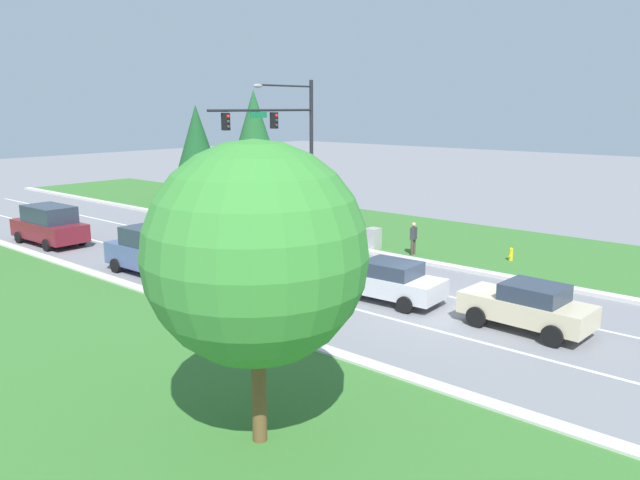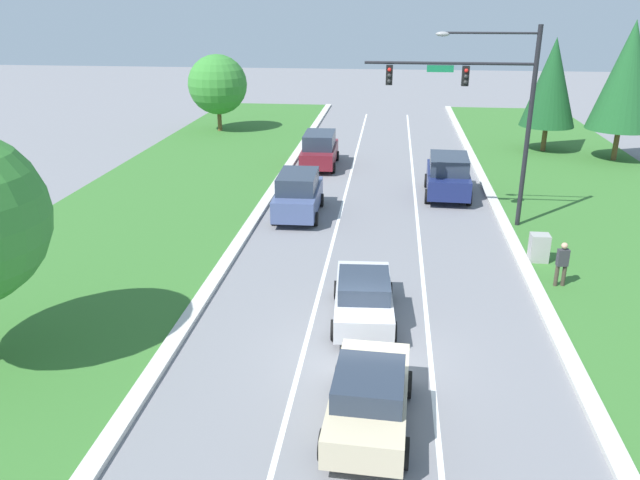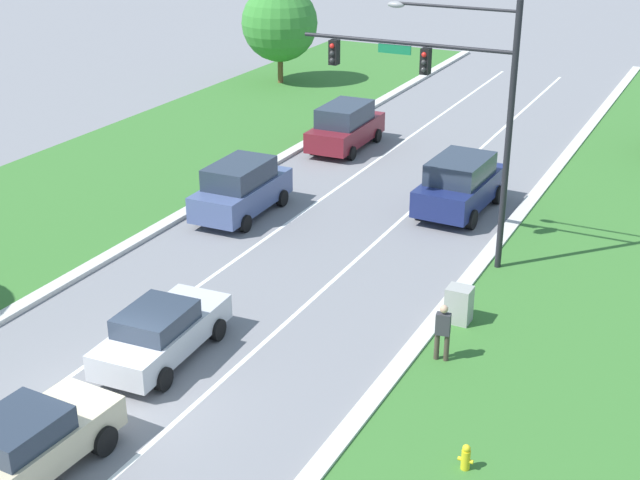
{
  "view_description": "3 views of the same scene",
  "coord_description": "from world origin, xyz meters",
  "px_view_note": "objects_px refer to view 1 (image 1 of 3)",
  "views": [
    {
      "loc": [
        -18.93,
        -10.75,
        7.2
      ],
      "look_at": [
        0.4,
        6.01,
        1.7
      ],
      "focal_mm": 35.0,
      "sensor_mm": 36.0,
      "label": 1
    },
    {
      "loc": [
        0.44,
        -15.39,
        9.4
      ],
      "look_at": [
        -2.03,
        6.11,
        1.1
      ],
      "focal_mm": 35.0,
      "sensor_mm": 36.0,
      "label": 2
    },
    {
      "loc": [
        12.75,
        -14.42,
        12.24
      ],
      "look_at": [
        1.02,
        9.1,
        1.0
      ],
      "focal_mm": 50.0,
      "sensor_mm": 36.0,
      "label": 3
    }
  ],
  "objects_px": {
    "navy_suv": "(220,217)",
    "utility_cabinet": "(373,239)",
    "champagne_sedan": "(528,306)",
    "fire_hydrant": "(511,255)",
    "conifer_far_right_tree": "(254,132)",
    "oak_near_left_tree": "(256,254)",
    "silver_sedan": "(386,280)",
    "burgundy_suv": "(49,225)",
    "traffic_signal_mast": "(287,138)",
    "slate_blue_suv": "(153,251)",
    "pedestrian": "(413,237)",
    "conifer_near_right_tree": "(197,143)"
  },
  "relations": [
    {
      "from": "burgundy_suv",
      "to": "oak_near_left_tree",
      "type": "bearing_deg",
      "value": -107.21
    },
    {
      "from": "traffic_signal_mast",
      "to": "burgundy_suv",
      "type": "relative_size",
      "value": 1.74
    },
    {
      "from": "oak_near_left_tree",
      "to": "conifer_far_right_tree",
      "type": "relative_size",
      "value": 0.78
    },
    {
      "from": "traffic_signal_mast",
      "to": "conifer_near_right_tree",
      "type": "height_order",
      "value": "traffic_signal_mast"
    },
    {
      "from": "utility_cabinet",
      "to": "fire_hydrant",
      "type": "relative_size",
      "value": 1.65
    },
    {
      "from": "oak_near_left_tree",
      "to": "champagne_sedan",
      "type": "bearing_deg",
      "value": -8.03
    },
    {
      "from": "conifer_far_right_tree",
      "to": "silver_sedan",
      "type": "bearing_deg",
      "value": -122.79
    },
    {
      "from": "burgundy_suv",
      "to": "oak_near_left_tree",
      "type": "xyz_separation_m",
      "value": [
        -6.63,
        -23.03,
        3.21
      ]
    },
    {
      "from": "silver_sedan",
      "to": "oak_near_left_tree",
      "type": "xyz_separation_m",
      "value": [
        -10.24,
        -3.83,
        3.47
      ]
    },
    {
      "from": "champagne_sedan",
      "to": "fire_hydrant",
      "type": "height_order",
      "value": "champagne_sedan"
    },
    {
      "from": "pedestrian",
      "to": "conifer_near_right_tree",
      "type": "xyz_separation_m",
      "value": [
        4.04,
        21.73,
        3.59
      ]
    },
    {
      "from": "utility_cabinet",
      "to": "conifer_far_right_tree",
      "type": "bearing_deg",
      "value": 64.79
    },
    {
      "from": "utility_cabinet",
      "to": "traffic_signal_mast",
      "type": "bearing_deg",
      "value": 115.2
    },
    {
      "from": "traffic_signal_mast",
      "to": "utility_cabinet",
      "type": "distance_m",
      "value": 6.81
    },
    {
      "from": "utility_cabinet",
      "to": "fire_hydrant",
      "type": "bearing_deg",
      "value": -70.29
    },
    {
      "from": "silver_sedan",
      "to": "conifer_near_right_tree",
      "type": "relative_size",
      "value": 0.62
    },
    {
      "from": "utility_cabinet",
      "to": "navy_suv",
      "type": "bearing_deg",
      "value": 108.22
    },
    {
      "from": "burgundy_suv",
      "to": "utility_cabinet",
      "type": "height_order",
      "value": "burgundy_suv"
    },
    {
      "from": "slate_blue_suv",
      "to": "pedestrian",
      "type": "height_order",
      "value": "slate_blue_suv"
    },
    {
      "from": "navy_suv",
      "to": "conifer_near_right_tree",
      "type": "xyz_separation_m",
      "value": [
        7.13,
        10.97,
        3.43
      ]
    },
    {
      "from": "pedestrian",
      "to": "traffic_signal_mast",
      "type": "bearing_deg",
      "value": -79.61
    },
    {
      "from": "traffic_signal_mast",
      "to": "navy_suv",
      "type": "xyz_separation_m",
      "value": [
        -0.86,
        4.4,
        -4.53
      ]
    },
    {
      "from": "conifer_near_right_tree",
      "to": "conifer_far_right_tree",
      "type": "bearing_deg",
      "value": -29.33
    },
    {
      "from": "utility_cabinet",
      "to": "conifer_near_right_tree",
      "type": "xyz_separation_m",
      "value": [
        4.32,
        19.51,
        3.95
      ]
    },
    {
      "from": "champagne_sedan",
      "to": "pedestrian",
      "type": "distance_m",
      "value": 10.53
    },
    {
      "from": "navy_suv",
      "to": "burgundy_suv",
      "type": "distance_m",
      "value": 8.99
    },
    {
      "from": "fire_hydrant",
      "to": "oak_near_left_tree",
      "type": "height_order",
      "value": "oak_near_left_tree"
    },
    {
      "from": "slate_blue_suv",
      "to": "navy_suv",
      "type": "xyz_separation_m",
      "value": [
        7.15,
        3.96,
        0.05
      ]
    },
    {
      "from": "navy_suv",
      "to": "burgundy_suv",
      "type": "height_order",
      "value": "navy_suv"
    },
    {
      "from": "pedestrian",
      "to": "conifer_near_right_tree",
      "type": "distance_m",
      "value": 22.39
    },
    {
      "from": "silver_sedan",
      "to": "slate_blue_suv",
      "type": "height_order",
      "value": "slate_blue_suv"
    },
    {
      "from": "champagne_sedan",
      "to": "burgundy_suv",
      "type": "bearing_deg",
      "value": 101.73
    },
    {
      "from": "traffic_signal_mast",
      "to": "silver_sedan",
      "type": "distance_m",
      "value": 11.54
    },
    {
      "from": "pedestrian",
      "to": "fire_hydrant",
      "type": "distance_m",
      "value": 4.63
    },
    {
      "from": "navy_suv",
      "to": "utility_cabinet",
      "type": "distance_m",
      "value": 9.0
    },
    {
      "from": "burgundy_suv",
      "to": "oak_near_left_tree",
      "type": "distance_m",
      "value": 24.18
    },
    {
      "from": "fire_hydrant",
      "to": "silver_sedan",
      "type": "bearing_deg",
      "value": 173.22
    },
    {
      "from": "pedestrian",
      "to": "conifer_far_right_tree",
      "type": "relative_size",
      "value": 0.2
    },
    {
      "from": "traffic_signal_mast",
      "to": "slate_blue_suv",
      "type": "bearing_deg",
      "value": 176.9
    },
    {
      "from": "silver_sedan",
      "to": "fire_hydrant",
      "type": "height_order",
      "value": "silver_sedan"
    },
    {
      "from": "champagne_sedan",
      "to": "conifer_near_right_tree",
      "type": "height_order",
      "value": "conifer_near_right_tree"
    },
    {
      "from": "oak_near_left_tree",
      "to": "conifer_far_right_tree",
      "type": "xyz_separation_m",
      "value": [
        24.84,
        26.5,
        0.98
      ]
    },
    {
      "from": "navy_suv",
      "to": "conifer_far_right_tree",
      "type": "bearing_deg",
      "value": 40.88
    },
    {
      "from": "conifer_near_right_tree",
      "to": "oak_near_left_tree",
      "type": "height_order",
      "value": "conifer_near_right_tree"
    },
    {
      "from": "slate_blue_suv",
      "to": "oak_near_left_tree",
      "type": "xyz_separation_m",
      "value": [
        -6.71,
        -13.72,
        3.21
      ]
    },
    {
      "from": "slate_blue_suv",
      "to": "utility_cabinet",
      "type": "xyz_separation_m",
      "value": [
        9.96,
        -4.57,
        -0.46
      ]
    },
    {
      "from": "utility_cabinet",
      "to": "oak_near_left_tree",
      "type": "distance_m",
      "value": 19.37
    },
    {
      "from": "traffic_signal_mast",
      "to": "silver_sedan",
      "type": "xyz_separation_m",
      "value": [
        -4.49,
        -9.46,
        -4.84
      ]
    },
    {
      "from": "slate_blue_suv",
      "to": "silver_sedan",
      "type": "bearing_deg",
      "value": -71.67
    },
    {
      "from": "utility_cabinet",
      "to": "oak_near_left_tree",
      "type": "relative_size",
      "value": 0.18
    }
  ]
}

